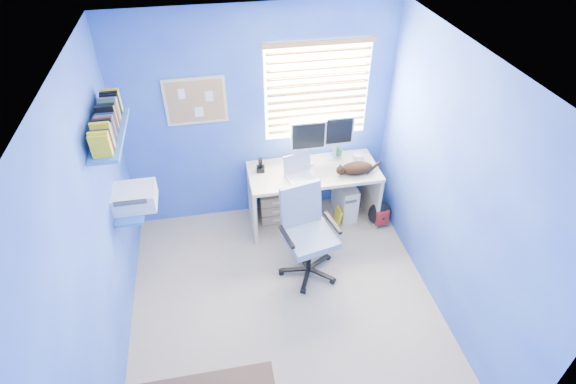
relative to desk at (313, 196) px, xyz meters
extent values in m
cube|color=tan|center=(-0.56, -1.26, -0.37)|extent=(3.00, 3.20, 0.00)
cube|color=white|center=(-0.56, -1.26, 2.13)|extent=(3.00, 3.20, 0.00)
cube|color=blue|center=(-0.56, 0.34, 0.88)|extent=(3.00, 0.01, 2.50)
cube|color=blue|center=(-2.06, -1.26, 0.88)|extent=(0.01, 3.20, 2.50)
cube|color=blue|center=(0.94, -1.26, 0.88)|extent=(0.01, 3.20, 2.50)
cube|color=beige|center=(0.00, 0.00, 0.00)|extent=(1.48, 0.65, 0.74)
cube|color=silver|center=(-0.17, -0.11, 0.48)|extent=(0.38, 0.33, 0.22)
cube|color=silver|center=(-0.04, 0.16, 0.64)|extent=(0.40, 0.13, 0.54)
cube|color=silver|center=(0.29, 0.21, 0.64)|extent=(0.40, 0.12, 0.54)
cube|color=black|center=(-0.59, 0.11, 0.45)|extent=(0.10, 0.12, 0.17)
imported|color=#245F40|center=(0.35, 0.22, 0.42)|extent=(0.10, 0.09, 0.10)
cylinder|color=silver|center=(0.56, 0.12, 0.41)|extent=(0.13, 0.13, 0.07)
ellipsoid|color=black|center=(0.46, -0.14, 0.44)|extent=(0.38, 0.23, 0.13)
cube|color=beige|center=(0.42, 0.05, -0.14)|extent=(0.22, 0.45, 0.45)
cube|color=tan|center=(-0.44, 0.13, -0.17)|extent=(0.35, 0.28, 0.41)
cube|color=yellow|center=(0.28, -0.15, -0.25)|extent=(0.03, 0.17, 0.24)
ellipsoid|color=black|center=(0.78, -0.23, -0.20)|extent=(0.30, 0.23, 0.33)
cylinder|color=black|center=(-0.23, -0.83, -0.34)|extent=(0.70, 0.70, 0.06)
cylinder|color=black|center=(-0.23, -0.83, -0.10)|extent=(0.06, 0.06, 0.41)
cube|color=#8799B0|center=(-0.23, -0.83, 0.14)|extent=(0.57, 0.57, 0.08)
cube|color=#8799B0|center=(-0.28, -0.61, 0.41)|extent=(0.44, 0.15, 0.46)
cube|color=white|center=(0.09, 0.33, 1.18)|extent=(1.15, 0.01, 1.10)
cube|color=#BE7740|center=(0.09, 0.30, 1.18)|extent=(1.10, 0.03, 1.00)
cube|color=beige|center=(-1.21, 0.33, 1.18)|extent=(0.64, 0.02, 0.52)
cube|color=tan|center=(-1.21, 0.32, 1.18)|extent=(0.58, 0.01, 0.46)
cube|color=blue|center=(-1.92, -0.51, 0.55)|extent=(0.26, 0.55, 0.03)
cube|color=silver|center=(-1.88, -0.51, 0.65)|extent=(0.42, 0.34, 0.18)
cube|color=blue|center=(-1.93, -0.51, 1.35)|extent=(0.24, 0.90, 0.03)
cube|color=navy|center=(-1.94, -0.51, 1.48)|extent=(0.15, 0.80, 0.22)
camera|label=1|loc=(-1.06, -4.03, 3.30)|focal=28.00mm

